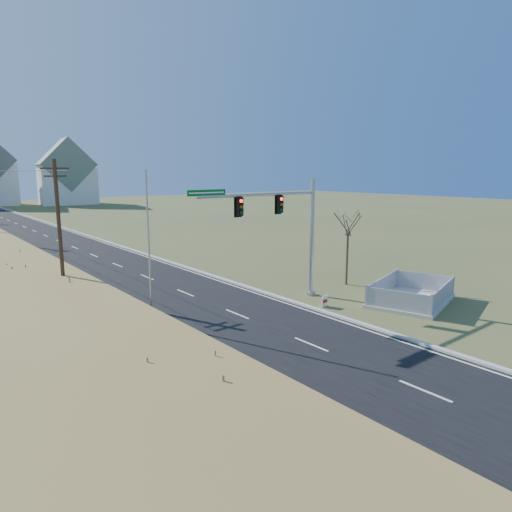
# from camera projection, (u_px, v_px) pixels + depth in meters

# --- Properties ---
(ground) EXTENTS (260.00, 260.00, 0.00)m
(ground) POSITION_uv_depth(u_px,v_px,m) (283.00, 334.00, 23.33)
(ground) COLOR #494F26
(ground) RESTS_ON ground
(road) EXTENTS (8.00, 180.00, 0.06)m
(road) POSITION_uv_depth(u_px,v_px,m) (38.00, 233.00, 61.87)
(road) COLOR black
(road) RESTS_ON ground
(curb) EXTENTS (0.30, 180.00, 0.18)m
(curb) POSITION_uv_depth(u_px,v_px,m) (69.00, 230.00, 64.39)
(curb) COLOR #B2AFA8
(curb) RESTS_ON ground
(utility_pole_near) EXTENTS (1.80, 0.26, 9.00)m
(utility_pole_near) POSITION_uv_depth(u_px,v_px,m) (59.00, 226.00, 30.07)
(utility_pole_near) COLOR #422D1E
(utility_pole_near) RESTS_ON ground
(condo_ne) EXTENTS (14.12, 10.51, 16.52)m
(condo_ne) POSITION_uv_depth(u_px,v_px,m) (67.00, 177.00, 114.46)
(condo_ne) COLOR white
(condo_ne) RESTS_ON ground
(traffic_signal_mast) EXTENTS (9.73, 0.66, 7.74)m
(traffic_signal_mast) POSITION_uv_depth(u_px,v_px,m) (291.00, 228.00, 28.74)
(traffic_signal_mast) COLOR #9EA0A5
(traffic_signal_mast) RESTS_ON ground
(fence_enclosure) EXTENTS (6.95, 5.70, 1.37)m
(fence_enclosure) POSITION_uv_depth(u_px,v_px,m) (411.00, 298.00, 28.94)
(fence_enclosure) COLOR #B7B5AD
(fence_enclosure) RESTS_ON ground
(open_sign) EXTENTS (0.55, 0.11, 0.68)m
(open_sign) POSITION_uv_depth(u_px,v_px,m) (325.00, 301.00, 27.97)
(open_sign) COLOR white
(open_sign) RESTS_ON ground
(flagpole) EXTENTS (0.37, 0.37, 8.28)m
(flagpole) POSITION_uv_depth(u_px,v_px,m) (150.00, 264.00, 24.36)
(flagpole) COLOR #B7B5AD
(flagpole) RESTS_ON ground
(bare_tree) EXTENTS (2.17, 2.17, 5.76)m
(bare_tree) POSITION_uv_depth(u_px,v_px,m) (348.00, 222.00, 32.74)
(bare_tree) COLOR #4C3F33
(bare_tree) RESTS_ON ground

